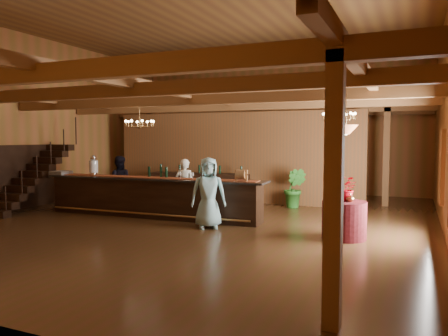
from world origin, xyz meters
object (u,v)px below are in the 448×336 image
at_px(pendant_lamp, 346,129).
at_px(staff_second, 119,182).
at_px(floor_plant, 295,188).
at_px(bartender, 185,186).
at_px(backbar_shelf, 199,187).
at_px(beverage_dispenser, 94,166).
at_px(chandelier_left, 140,123).
at_px(tasting_bar, 152,197).
at_px(guest, 208,193).
at_px(round_table, 344,220).
at_px(chandelier_right, 339,116).
at_px(raffle_drum, 241,174).

bearing_deg(pendant_lamp, staff_second, 168.80).
xyz_separation_m(staff_second, floor_plant, (5.04, 2.30, -0.20)).
relative_size(bartender, staff_second, 0.98).
xyz_separation_m(backbar_shelf, staff_second, (-1.63, -2.37, 0.33)).
bearing_deg(staff_second, beverage_dispenser, 40.50).
distance_m(beverage_dispenser, chandelier_left, 2.14).
distance_m(tasting_bar, pendant_lamp, 5.69).
distance_m(backbar_shelf, guest, 4.57).
bearing_deg(beverage_dispenser, round_table, -4.32).
xyz_separation_m(tasting_bar, pendant_lamp, (5.35, -0.58, 1.84)).
bearing_deg(round_table, pendant_lamp, 90.00).
relative_size(bartender, floor_plant, 1.28).
distance_m(chandelier_left, chandelier_right, 5.35).
distance_m(round_table, guest, 3.27).
distance_m(tasting_bar, round_table, 5.39).
distance_m(chandelier_right, staff_second, 7.02).
xyz_separation_m(beverage_dispenser, floor_plant, (5.31, 3.15, -0.76)).
bearing_deg(beverage_dispenser, staff_second, 72.45).
bearing_deg(chandelier_right, round_table, -74.81).
distance_m(beverage_dispenser, chandelier_right, 7.19).
relative_size(raffle_drum, backbar_shelf, 0.10).
height_order(raffle_drum, round_table, raffle_drum).
bearing_deg(tasting_bar, floor_plant, 41.52).
bearing_deg(backbar_shelf, pendant_lamp, -41.02).
distance_m(raffle_drum, staff_second, 4.52).
bearing_deg(round_table, guest, -176.88).
relative_size(staff_second, floor_plant, 1.31).
relative_size(chandelier_right, staff_second, 0.48).
height_order(chandelier_left, chandelier_right, same).
relative_size(chandelier_right, bartender, 0.50).
height_order(tasting_bar, backbar_shelf, tasting_bar).
relative_size(chandelier_left, chandelier_right, 1.00).
xyz_separation_m(beverage_dispenser, raffle_drum, (4.70, 0.07, -0.11)).
height_order(round_table, chandelier_left, chandelier_left).
distance_m(backbar_shelf, floor_plant, 3.42).
bearing_deg(beverage_dispenser, chandelier_left, -4.18).
xyz_separation_m(round_table, floor_plant, (-2.07, 3.71, 0.22)).
relative_size(tasting_bar, chandelier_left, 8.34).
distance_m(round_table, chandelier_right, 2.73).
height_order(tasting_bar, pendant_lamp, pendant_lamp).
height_order(round_table, guest, guest).
distance_m(bartender, staff_second, 2.38).
bearing_deg(guest, raffle_drum, 27.02).
bearing_deg(pendant_lamp, floor_plant, 119.12).
xyz_separation_m(chandelier_left, staff_second, (-1.48, 0.98, -1.80)).
xyz_separation_m(tasting_bar, raffle_drum, (2.67, 0.05, 0.72)).
xyz_separation_m(chandelier_right, staff_second, (-6.75, 0.07, -1.93)).
bearing_deg(bartender, round_table, 154.00).
bearing_deg(floor_plant, pendant_lamp, -60.88).
bearing_deg(floor_plant, chandelier_right, -54.30).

